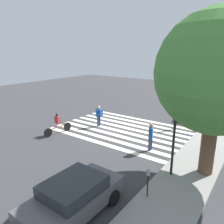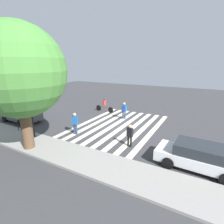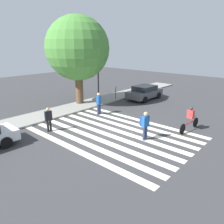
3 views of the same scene
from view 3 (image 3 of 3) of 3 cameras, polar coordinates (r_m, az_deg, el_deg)
ground_plane at (r=13.96m, az=0.37°, el=-5.46°), size 60.00×60.00×0.00m
sidewalk_curb at (r=18.42m, az=-14.43°, el=-0.09°), size 36.00×2.50×0.14m
crosswalk_stripes at (r=13.96m, az=0.37°, el=-5.45°), size 6.64×10.00×0.01m
traffic_light at (r=19.85m, az=-3.40°, el=11.07°), size 0.60×0.50×4.65m
parking_meter at (r=21.78m, az=0.95°, el=5.81°), size 0.15×0.15×1.43m
street_tree at (r=20.01m, az=-8.99°, el=16.04°), size 5.58×5.58×7.85m
pedestrian_adult_yellow_jacket at (r=12.79m, az=8.57°, el=-3.00°), size 0.50×0.42×1.72m
pedestrian_adult_blue_shirt at (r=17.35m, az=-3.46°, el=2.56°), size 0.53×0.36×1.77m
pedestrian_child_with_backpack at (r=14.50m, az=-16.25°, el=-1.52°), size 0.48×0.30×1.59m
cyclist_near_curb at (r=14.94m, az=19.74°, el=-1.43°), size 2.41×0.42×1.62m
car_parked_silver_sedan at (r=22.57m, az=8.49°, el=5.14°), size 4.08×2.08×1.40m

